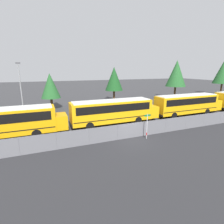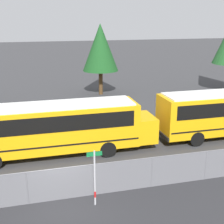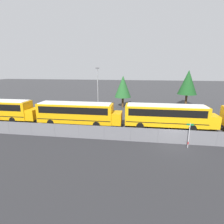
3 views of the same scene
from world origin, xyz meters
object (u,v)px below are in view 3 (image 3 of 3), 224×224
tree_0 (123,87)px  tree_1 (188,82)px  light_pole (98,88)px  school_bus_2 (167,115)px  school_bus_1 (77,112)px  street_sign (189,135)px

tree_0 → tree_1: bearing=10.4°
light_pole → school_bus_2: bearing=-34.6°
school_bus_1 → street_sign: (13.92, -5.59, -0.50)m
light_pole → tree_1: size_ratio=1.06×
tree_0 → tree_1: 13.63m
school_bus_1 → tree_0: tree_0 is taller
school_bus_2 → street_sign: bearing=-77.9°
school_bus_2 → tree_0: bearing=119.8°
street_sign → light_pole: bearing=132.5°
school_bus_2 → tree_0: size_ratio=1.86×
light_pole → tree_0: bearing=46.8°
street_sign → light_pole: size_ratio=0.33×
school_bus_1 → light_pole: bearing=81.9°
school_bus_1 → street_sign: 15.01m
street_sign → tree_0: tree_0 is taller
school_bus_2 → light_pole: size_ratio=1.50×
school_bus_2 → light_pole: bearing=145.4°
school_bus_1 → school_bus_2: same height
street_sign → tree_0: (-8.43, 18.49, 2.87)m
school_bus_2 → school_bus_1: bearing=-178.2°
school_bus_1 → street_sign: size_ratio=4.49×
light_pole → tree_0: (4.30, 4.58, -0.15)m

